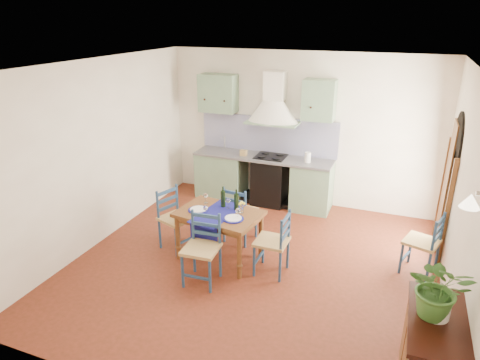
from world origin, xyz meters
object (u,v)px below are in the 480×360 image
sideboard (431,358)px  chair_near (202,248)px  potted_plant (440,288)px  dining_table (219,218)px

sideboard → chair_near: bearing=160.0°
sideboard → potted_plant: potted_plant is taller
sideboard → dining_table: bearing=149.9°
chair_near → dining_table: bearing=92.2°
dining_table → sideboard: 3.23m
dining_table → chair_near: (0.02, -0.61, -0.16)m
chair_near → potted_plant: potted_plant is taller
dining_table → potted_plant: potted_plant is taller
chair_near → sideboard: bearing=-20.0°
sideboard → potted_plant: size_ratio=1.86×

